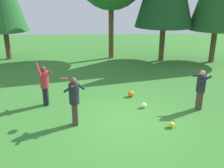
# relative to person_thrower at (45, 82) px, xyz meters

# --- Properties ---
(ground_plane) EXTENTS (40.00, 40.00, 0.00)m
(ground_plane) POSITION_rel_person_thrower_xyz_m (2.91, -1.44, -0.96)
(ground_plane) COLOR #387A2D
(person_thrower) EXTENTS (0.67, 0.67, 1.79)m
(person_thrower) POSITION_rel_person_thrower_xyz_m (0.00, 0.00, 0.00)
(person_thrower) COLOR black
(person_thrower) RESTS_ON ground_plane
(person_catcher) EXTENTS (0.73, 0.74, 1.70)m
(person_catcher) POSITION_rel_person_thrower_xyz_m (1.33, -1.68, 0.04)
(person_catcher) COLOR #4C382D
(person_catcher) RESTS_ON ground_plane
(person_bystander) EXTENTS (0.59, 0.54, 1.57)m
(person_bystander) POSITION_rel_person_thrower_xyz_m (6.00, -0.62, -0.04)
(person_bystander) COLOR #4C382D
(person_bystander) RESTS_ON ground_plane
(frisbee) EXTENTS (0.33, 0.33, 0.08)m
(frisbee) POSITION_rel_person_thrower_xyz_m (0.96, -1.23, 0.56)
(frisbee) COLOR red
(ball_white) EXTENTS (0.21, 0.21, 0.21)m
(ball_white) POSITION_rel_person_thrower_xyz_m (3.89, -0.43, -0.86)
(ball_white) COLOR white
(ball_white) RESTS_ON ground_plane
(ball_yellow) EXTENTS (0.21, 0.21, 0.21)m
(ball_yellow) POSITION_rel_person_thrower_xyz_m (4.57, -2.01, -0.86)
(ball_yellow) COLOR yellow
(ball_yellow) RESTS_ON ground_plane
(ball_orange) EXTENTS (0.27, 0.27, 0.27)m
(ball_orange) POSITION_rel_person_thrower_xyz_m (3.50, 0.71, -0.83)
(ball_orange) COLOR orange
(ball_orange) RESTS_ON ground_plane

